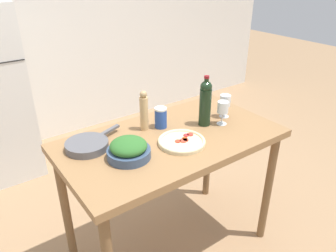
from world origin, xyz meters
TOP-DOWN VIEW (x-y plane):
  - ground_plane at (0.00, 0.00)m, footprint 14.00×14.00m
  - wall_back at (0.00, 2.22)m, footprint 6.40×0.08m
  - prep_counter at (0.00, 0.00)m, footprint 1.37×0.75m
  - wine_bottle at (0.28, 0.01)m, footprint 0.08×0.08m
  - wine_glass_near at (0.38, -0.05)m, footprint 0.07×0.07m
  - wine_glass_far at (0.47, 0.02)m, footprint 0.07×0.07m
  - pepper_mill at (-0.08, 0.19)m, footprint 0.05×0.05m
  - salad_bowl at (-0.33, -0.05)m, footprint 0.24×0.24m
  - homemade_pizza at (0.00, -0.10)m, footprint 0.28×0.28m
  - salt_canister at (0.02, 0.15)m, footprint 0.08×0.08m
  - cast_iron_skillet at (-0.48, 0.17)m, footprint 0.38×0.25m

SIDE VIEW (x-z plane):
  - ground_plane at x=0.00m, z-range 0.00..0.00m
  - prep_counter at x=0.00m, z-range 0.36..1.28m
  - homemade_pizza at x=0.00m, z-range 0.93..0.96m
  - cast_iron_skillet at x=-0.48m, z-range 0.93..0.97m
  - salad_bowl at x=-0.33m, z-range 0.92..1.04m
  - salt_canister at x=0.02m, z-range 0.93..1.06m
  - wine_glass_near at x=0.38m, z-range 0.96..1.12m
  - wine_glass_far at x=0.47m, z-range 0.96..1.12m
  - pepper_mill at x=-0.08m, z-range 0.92..1.19m
  - wine_bottle at x=0.28m, z-range 0.92..1.26m
  - wall_back at x=0.00m, z-range 0.00..2.60m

